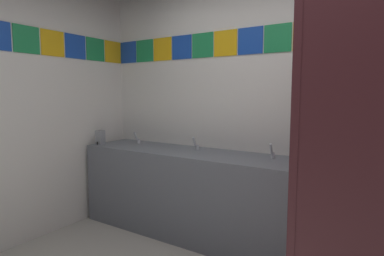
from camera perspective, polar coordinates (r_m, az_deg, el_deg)
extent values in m
cube|color=white|center=(3.08, 14.99, 4.02)|extent=(3.93, 0.08, 2.61)
cube|color=#1947B7|center=(4.04, -11.33, 13.08)|extent=(0.25, 0.01, 0.25)
cube|color=#1E8C4C|center=(3.86, -8.45, 13.46)|extent=(0.25, 0.01, 0.25)
cube|color=yellow|center=(3.70, -5.30, 13.83)|extent=(0.25, 0.01, 0.25)
cube|color=#1947B7|center=(3.54, -1.86, 14.20)|extent=(0.25, 0.01, 0.25)
cube|color=#1E8C4C|center=(3.40, 1.90, 14.54)|extent=(0.25, 0.01, 0.25)
cube|color=yellow|center=(3.28, 5.97, 14.83)|extent=(0.25, 0.01, 0.25)
cube|color=#1947B7|center=(3.17, 10.36, 15.07)|extent=(0.25, 0.01, 0.25)
cube|color=#1E8C4C|center=(3.08, 15.04, 15.24)|extent=(0.25, 0.01, 0.25)
cube|color=yellow|center=(3.01, 19.97, 15.30)|extent=(0.25, 0.01, 0.25)
cube|color=#1947B7|center=(2.96, 25.11, 15.26)|extent=(0.25, 0.01, 0.25)
cube|color=#1E8C4C|center=(2.93, 30.37, 15.09)|extent=(0.25, 0.01, 0.25)
cube|color=#1E8C4C|center=(3.40, -27.46, 13.87)|extent=(0.01, 0.25, 0.25)
cube|color=yellow|center=(3.54, -23.62, 13.70)|extent=(0.01, 0.25, 0.25)
cube|color=#1947B7|center=(3.70, -20.10, 13.50)|extent=(0.01, 0.25, 0.25)
cube|color=#1E8C4C|center=(3.86, -16.87, 13.27)|extent=(0.01, 0.25, 0.25)
cube|color=yellow|center=(4.04, -13.92, 13.03)|extent=(0.01, 0.25, 0.25)
cube|color=slate|center=(3.25, -0.16, -11.58)|extent=(2.36, 0.60, 0.84)
cube|color=slate|center=(3.39, 2.45, -4.17)|extent=(2.36, 0.03, 0.08)
cylinder|color=#E8EFC7|center=(3.61, -10.96, -3.87)|extent=(0.34, 0.34, 0.10)
cylinder|color=#E8EFC7|center=(3.13, -0.46, -5.30)|extent=(0.34, 0.34, 0.10)
cylinder|color=#E8EFC7|center=(2.79, 13.27, -6.89)|extent=(0.34, 0.34, 0.10)
cylinder|color=silver|center=(3.70, -9.48, -2.35)|extent=(0.04, 0.04, 0.05)
cylinder|color=silver|center=(3.65, -10.03, -1.36)|extent=(0.02, 0.06, 0.09)
cylinder|color=silver|center=(3.23, 0.90, -3.50)|extent=(0.04, 0.04, 0.05)
cylinder|color=silver|center=(3.18, 0.43, -2.38)|extent=(0.02, 0.06, 0.09)
cylinder|color=silver|center=(2.90, 14.24, -4.79)|extent=(0.04, 0.04, 0.05)
cylinder|color=silver|center=(2.84, 13.95, -3.58)|extent=(0.02, 0.06, 0.09)
cube|color=gray|center=(3.72, -16.07, -1.62)|extent=(0.09, 0.07, 0.16)
cylinder|color=black|center=(3.70, -16.56, -2.62)|extent=(0.02, 0.02, 0.03)
cube|color=#471E23|center=(2.19, 22.85, -4.59)|extent=(0.04, 1.53, 2.04)
cylinder|color=silver|center=(1.45, 18.61, -5.59)|extent=(0.02, 0.02, 0.10)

